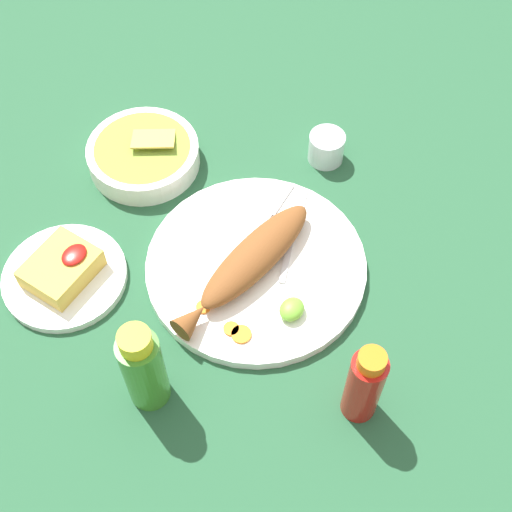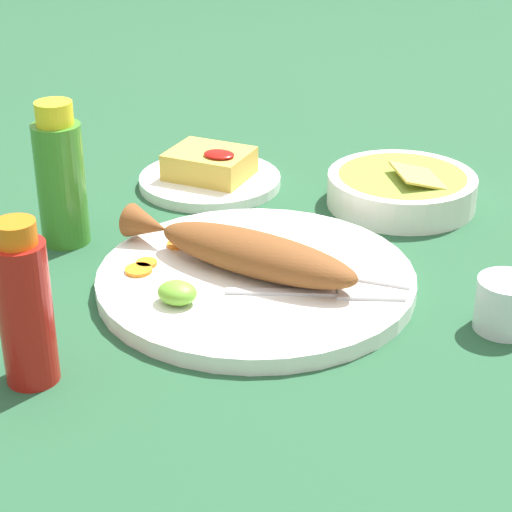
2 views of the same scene
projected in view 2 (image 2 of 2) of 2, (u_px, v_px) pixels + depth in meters
The scene contains 15 objects.
ground_plane at pixel (256, 287), 1.01m from camera, with size 4.00×4.00×0.00m, color #235133.
main_plate at pixel (256, 280), 1.00m from camera, with size 0.34×0.34×0.02m, color white.
fried_fish at pixel (244, 251), 0.99m from camera, with size 0.29×0.09×0.04m.
fork_near at pixel (338, 273), 0.99m from camera, with size 0.19×0.03×0.00m.
fork_far at pixel (328, 293), 0.95m from camera, with size 0.18×0.08×0.00m.
carrot_slice_near at pixel (177, 244), 1.06m from camera, with size 0.02×0.02×0.00m, color orange.
carrot_slice_mid at pixel (146, 263), 1.01m from camera, with size 0.02×0.02×0.00m, color orange.
carrot_slice_far at pixel (139, 270), 1.00m from camera, with size 0.03×0.03×0.00m, color orange.
lime_wedge_main at pixel (177, 293), 0.93m from camera, with size 0.04×0.04×0.02m, color #6BB233.
hot_sauce_bottle_red at pixel (25, 307), 0.82m from camera, with size 0.05×0.05×0.16m.
hot_sauce_bottle_green at pixel (61, 178), 1.07m from camera, with size 0.06×0.06×0.17m.
salt_cup at pixel (506, 307), 0.92m from camera, with size 0.06×0.06×0.05m.
side_plate_fries at pixel (210, 181), 1.26m from camera, with size 0.19×0.19×0.01m, color white.
fries_pile at pixel (210, 163), 1.25m from camera, with size 0.11×0.09×0.04m.
guacamole_bowl at pixel (402, 188), 1.20m from camera, with size 0.19×0.19×0.06m.
Camera 2 is at (0.36, -0.81, 0.48)m, focal length 65.00 mm.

